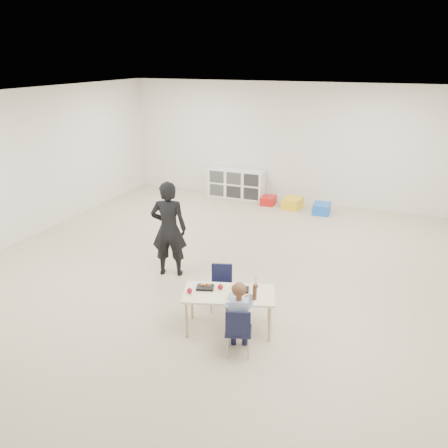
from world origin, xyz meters
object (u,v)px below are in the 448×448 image
at_px(child, 239,316).
at_px(cubby_shelf, 236,183).
at_px(table, 229,311).
at_px(chair_near, 238,330).
at_px(adult, 169,229).

xyz_separation_m(child, cubby_shelf, (-2.32, 6.18, -0.15)).
bearing_deg(cubby_shelf, table, -70.48).
relative_size(table, chair_near, 2.00).
xyz_separation_m(cubby_shelf, adult, (0.54, -4.54, 0.43)).
relative_size(child, cubby_shelf, 0.72).
relative_size(chair_near, adult, 0.41).
xyz_separation_m(chair_near, adult, (-1.78, 1.64, 0.46)).
distance_m(cubby_shelf, adult, 4.59).
bearing_deg(adult, child, 120.57).
bearing_deg(cubby_shelf, adult, -83.17).
relative_size(cubby_shelf, adult, 0.90).
distance_m(chair_near, cubby_shelf, 6.60).
bearing_deg(table, child, -73.57).
height_order(chair_near, adult, adult).
xyz_separation_m(table, child, (0.29, -0.44, 0.23)).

